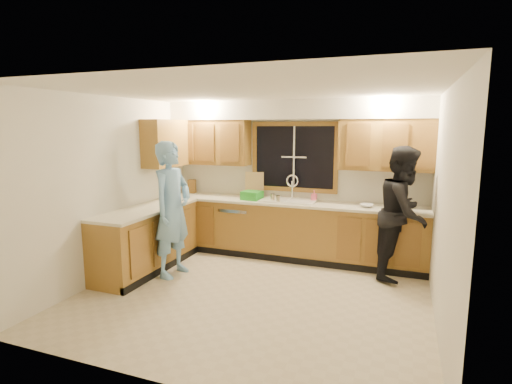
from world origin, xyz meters
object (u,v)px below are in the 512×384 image
dishwasher (239,228)px  dish_crate (252,195)px  man (172,209)px  bowl (367,206)px  knife_block (192,186)px  soap_bottle (314,196)px  stove (122,250)px  sink (289,204)px  woman (404,213)px

dishwasher → dish_crate: (0.25, -0.06, 0.58)m
man → bowl: man is taller
knife_block → soap_bottle: bearing=-17.0°
stove → bowl: (3.01, 1.74, 0.49)m
sink → dishwasher: (-0.85, -0.01, -0.45)m
sink → stove: sink is taller
dishwasher → soap_bottle: 1.38m
woman → dish_crate: bearing=100.0°
sink → stove: size_ratio=0.96×
soap_bottle → bowl: size_ratio=0.93×
sink → man: 1.87m
dish_crate → woman: bearing=-5.8°
stove → woman: size_ratio=0.49×
sink → dish_crate: bearing=-172.5°
woman → stove: bearing=129.0°
dishwasher → woman: (2.57, -0.30, 0.51)m
man → bowl: 2.81m
sink → soap_bottle: bearing=13.6°
dishwasher → stove: (-0.95, -1.81, 0.04)m
woman → man: bearing=124.3°
dishwasher → soap_bottle: size_ratio=4.57×
woman → dish_crate: 2.33m
sink → man: (-1.31, -1.33, 0.08)m
man → woman: 3.20m
stove → dish_crate: (1.20, 1.75, 0.54)m
bowl → man: bearing=-153.6°
knife_block → dish_crate: size_ratio=0.81×
stove → woman: (3.52, 1.51, 0.47)m
knife_block → dish_crate: knife_block is taller
soap_bottle → bowl: 0.84m
woman → knife_block: (-3.56, 0.48, 0.12)m
sink → dishwasher: size_ratio=1.05×
sink → dish_crate: 0.62m
bowl → stove: bearing=-149.9°
stove → bowl: 3.51m
woman → soap_bottle: size_ratio=10.23×
stove → soap_bottle: soap_bottle is taller
man → soap_bottle: (1.70, 1.42, 0.06)m
dishwasher → soap_bottle: (1.24, 0.11, 0.60)m
man → dish_crate: bearing=-24.5°
bowl → sink: bearing=176.2°
sink → knife_block: (-1.84, 0.17, 0.17)m
sink → dish_crate: (-0.60, -0.08, 0.12)m
sink → knife_block: size_ratio=3.62×
woman → dish_crate: size_ratio=6.24×
dishwasher → woman: 2.64m
man → soap_bottle: 2.21m
sink → bowl: sink is taller
knife_block → dish_crate: 1.27m
stove → woman: bearing=23.2°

